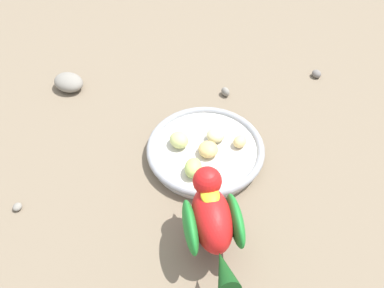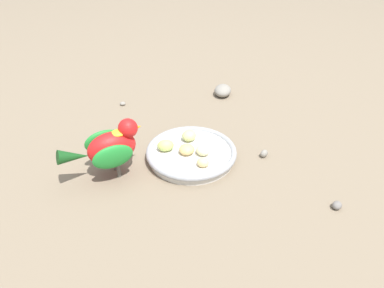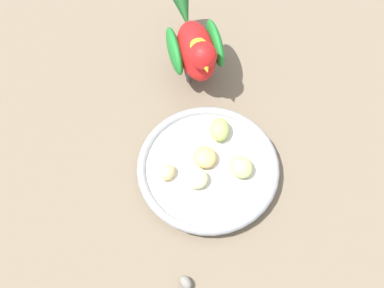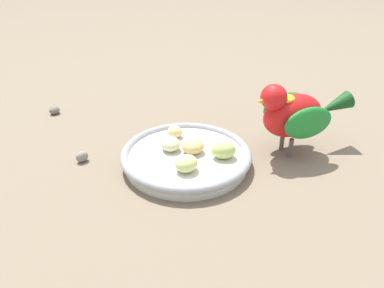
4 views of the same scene
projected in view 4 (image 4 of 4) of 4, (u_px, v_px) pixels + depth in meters
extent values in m
plane|color=#756651|center=(178.00, 170.00, 0.66)|extent=(4.00, 4.00, 0.00)
cylinder|color=beige|center=(186.00, 160.00, 0.67)|extent=(0.20, 0.20, 0.02)
torus|color=#93969B|center=(186.00, 154.00, 0.67)|extent=(0.21, 0.21, 0.01)
ellipsoid|color=tan|center=(193.00, 146.00, 0.67)|extent=(0.04, 0.04, 0.02)
ellipsoid|color=#C6D17A|center=(187.00, 163.00, 0.62)|extent=(0.05, 0.04, 0.03)
ellipsoid|color=#B2CC66|center=(224.00, 150.00, 0.65)|extent=(0.05, 0.04, 0.03)
ellipsoid|color=beige|center=(168.00, 144.00, 0.67)|extent=(0.03, 0.03, 0.02)
ellipsoid|color=#E5C67F|center=(175.00, 132.00, 0.71)|extent=(0.04, 0.04, 0.02)
cylinder|color=#59544C|center=(291.00, 148.00, 0.69)|extent=(0.01, 0.01, 0.03)
cylinder|color=#59544C|center=(282.00, 141.00, 0.71)|extent=(0.01, 0.01, 0.03)
ellipsoid|color=red|center=(293.00, 115.00, 0.68)|extent=(0.11, 0.06, 0.07)
ellipsoid|color=#1E7F2D|center=(308.00, 123.00, 0.65)|extent=(0.09, 0.02, 0.05)
ellipsoid|color=#1E7F2D|center=(286.00, 107.00, 0.71)|extent=(0.09, 0.02, 0.05)
cone|color=#144719|center=(334.00, 106.00, 0.70)|extent=(0.07, 0.03, 0.05)
sphere|color=red|center=(274.00, 97.00, 0.65)|extent=(0.04, 0.04, 0.04)
cone|color=orange|center=(262.00, 101.00, 0.64)|extent=(0.02, 0.02, 0.02)
ellipsoid|color=yellow|center=(285.00, 99.00, 0.66)|extent=(0.04, 0.03, 0.01)
ellipsoid|color=gray|center=(82.00, 157.00, 0.68)|extent=(0.02, 0.02, 0.02)
ellipsoid|color=slate|center=(54.00, 110.00, 0.84)|extent=(0.03, 0.02, 0.02)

